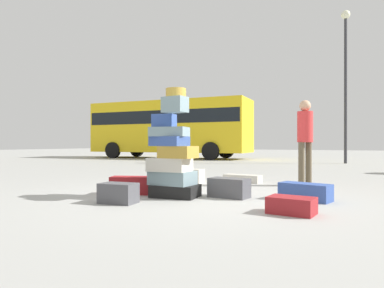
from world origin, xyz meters
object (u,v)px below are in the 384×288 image
person_bearded_onlooker (305,135)px  lamp_post (346,64)px  suitcase_charcoal_behind_tower (229,188)px  suitcase_maroon_white_trunk (291,205)px  suitcase_navy_foreground_far (305,192)px  suitcase_charcoal_right_side (118,193)px  parked_bus (169,126)px  suitcase_maroon_upright_blue (131,185)px  suitcase_cream_left_side (242,178)px  suitcase_cream_foreground_near (187,176)px  suitcase_tower (173,157)px

person_bearded_onlooker → lamp_post: size_ratio=0.27×
suitcase_charcoal_behind_tower → suitcase_maroon_white_trunk: bearing=-30.8°
person_bearded_onlooker → lamp_post: bearing=-153.7°
suitcase_navy_foreground_far → suitcase_charcoal_right_side: bearing=-133.4°
parked_bus → lamp_post: lamp_post is taller
person_bearded_onlooker → suitcase_maroon_white_trunk: bearing=34.0°
lamp_post → suitcase_charcoal_behind_tower: bearing=-94.6°
suitcase_maroon_white_trunk → suitcase_maroon_upright_blue: bearing=177.3°
suitcase_navy_foreground_far → suitcase_maroon_white_trunk: bearing=-74.8°
suitcase_cream_left_side → suitcase_maroon_white_trunk: bearing=-56.1°
suitcase_charcoal_behind_tower → suitcase_cream_foreground_near: (-1.60, 1.51, -0.01)m
suitcase_maroon_upright_blue → suitcase_cream_left_side: size_ratio=0.81×
suitcase_maroon_white_trunk → lamp_post: 12.17m
suitcase_cream_left_side → lamp_post: size_ratio=0.13×
suitcase_tower → lamp_post: size_ratio=0.27×
suitcase_maroon_white_trunk → suitcase_tower: bearing=173.5°
suitcase_maroon_upright_blue → suitcase_charcoal_behind_tower: bearing=-6.2°
suitcase_maroon_upright_blue → suitcase_charcoal_behind_tower: suitcase_charcoal_behind_tower is taller
suitcase_cream_left_side → suitcase_navy_foreground_far: suitcase_navy_foreground_far is taller
suitcase_cream_left_side → parked_bus: (-7.76, 9.48, 1.75)m
suitcase_charcoal_right_side → suitcase_maroon_white_trunk: 2.33m
suitcase_charcoal_right_side → suitcase_tower: bearing=56.0°
suitcase_tower → suitcase_maroon_upright_blue: suitcase_tower is taller
suitcase_maroon_upright_blue → person_bearded_onlooker: (2.33, 2.51, 0.87)m
suitcase_maroon_upright_blue → suitcase_charcoal_right_side: (0.40, -0.78, -0.00)m
suitcase_maroon_upright_blue → suitcase_charcoal_behind_tower: size_ratio=1.08×
suitcase_tower → parked_bus: bearing=122.2°
suitcase_cream_left_side → person_bearded_onlooker: person_bearded_onlooker is taller
suitcase_tower → suitcase_cream_foreground_near: (-0.82, 1.92, -0.49)m
suitcase_cream_foreground_near → person_bearded_onlooker: (2.36, 0.56, 0.87)m
suitcase_maroon_white_trunk → parked_bus: size_ratio=0.06×
suitcase_charcoal_right_side → suitcase_maroon_white_trunk: (2.29, 0.40, -0.04)m
parked_bus → person_bearded_onlooker: bearing=-51.2°
suitcase_charcoal_behind_tower → suitcase_charcoal_right_side: suitcase_charcoal_behind_tower is taller
suitcase_cream_left_side → suitcase_navy_foreground_far: (1.62, -1.80, 0.04)m
suitcase_charcoal_right_side → suitcase_charcoal_behind_tower: bearing=38.3°
suitcase_maroon_upright_blue → suitcase_cream_left_side: bearing=46.2°
suitcase_maroon_upright_blue → suitcase_cream_left_side: (1.03, 2.51, -0.06)m
suitcase_tower → suitcase_charcoal_right_side: size_ratio=3.38×
suitcase_charcoal_right_side → parked_bus: parked_bus is taller
suitcase_maroon_white_trunk → parked_bus: bearing=132.6°
suitcase_tower → parked_bus: (-7.53, 11.97, 1.20)m
suitcase_tower → suitcase_maroon_upright_blue: bearing=-178.5°
suitcase_tower → suitcase_maroon_upright_blue: size_ratio=2.60×
suitcase_charcoal_right_side → person_bearded_onlooker: size_ratio=0.30×
suitcase_tower → parked_bus: size_ratio=0.18×
suitcase_cream_left_side → suitcase_charcoal_right_side: bearing=-96.9°
suitcase_tower → suitcase_navy_foreground_far: size_ratio=2.34×
suitcase_tower → suitcase_charcoal_behind_tower: (0.77, 0.41, -0.48)m
suitcase_tower → suitcase_charcoal_right_side: 1.02m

